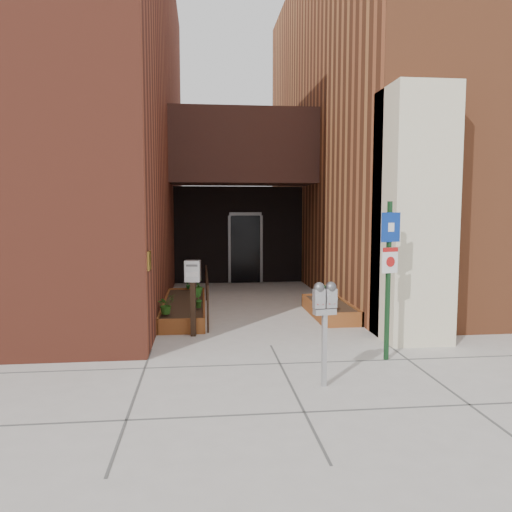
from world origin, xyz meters
name	(u,v)px	position (x,y,z in m)	size (l,w,h in m)	color
ground	(271,346)	(0.00, 0.00, 0.00)	(80.00, 80.00, 0.00)	#9E9991
architecture	(233,119)	(-0.18, 6.89, 4.98)	(20.00, 14.60, 10.00)	brown
planter_left	(184,308)	(-1.55, 2.70, 0.13)	(0.90, 3.60, 0.30)	brown
planter_right	(330,310)	(1.60, 2.20, 0.13)	(0.80, 2.20, 0.30)	brown
handrail	(207,281)	(-1.05, 2.65, 0.75)	(0.04, 3.34, 0.90)	black
parking_meter	(325,306)	(0.43, -2.00, 1.07)	(0.32, 0.17, 1.39)	#A4A3A6
sign_post	(389,264)	(1.67, -0.99, 1.50)	(0.32, 0.13, 2.43)	#153B1C
payment_dropbox	(193,282)	(-1.32, 0.80, 1.00)	(0.30, 0.24, 1.39)	black
shrub_left_a	(166,304)	(-1.85, 1.36, 0.49)	(0.34, 0.34, 0.37)	#2A601B
shrub_left_b	(198,299)	(-1.25, 1.90, 0.48)	(0.20, 0.20, 0.36)	#1F5017
shrub_left_c	(198,285)	(-1.25, 3.59, 0.50)	(0.22, 0.22, 0.39)	#215B1A
shrub_left_d	(188,282)	(-1.51, 4.30, 0.47)	(0.18, 0.18, 0.34)	#1A5D1E
shrub_right_a	(329,302)	(1.35, 1.33, 0.47)	(0.19, 0.19, 0.34)	#195217
shrub_right_b	(325,293)	(1.51, 2.28, 0.48)	(0.19, 0.19, 0.35)	#1A5B1E
shrub_right_c	(329,292)	(1.65, 2.48, 0.46)	(0.30, 0.30, 0.33)	#1D5A19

